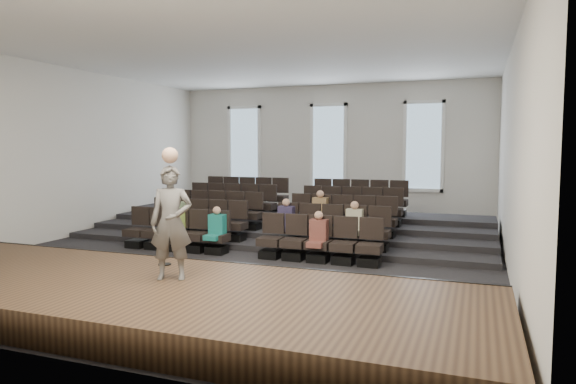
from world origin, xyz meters
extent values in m
plane|color=black|center=(0.00, 0.00, 0.00)|extent=(14.00, 14.00, 0.00)
cube|color=white|center=(0.00, 0.00, 5.01)|extent=(12.00, 14.00, 0.02)
cube|color=silver|center=(0.00, 7.02, 2.50)|extent=(12.00, 0.04, 5.00)
cube|color=silver|center=(0.00, -7.02, 2.50)|extent=(12.00, 0.04, 5.00)
cube|color=silver|center=(-6.02, 0.00, 2.50)|extent=(0.04, 14.00, 5.00)
cube|color=silver|center=(6.02, 0.00, 2.50)|extent=(0.04, 14.00, 5.00)
cube|color=#48321F|center=(0.00, -5.10, 0.25)|extent=(11.80, 3.60, 0.50)
cube|color=black|center=(0.00, -3.33, 0.25)|extent=(11.80, 0.06, 0.52)
cube|color=black|center=(0.00, 2.33, 0.07)|extent=(11.80, 4.80, 0.15)
cube|color=black|center=(0.00, 2.85, 0.15)|extent=(11.80, 3.75, 0.30)
cube|color=black|center=(0.00, 3.38, 0.22)|extent=(11.80, 2.70, 0.45)
cube|color=black|center=(0.00, 3.90, 0.30)|extent=(11.80, 1.65, 0.60)
cube|color=black|center=(-3.13, -0.60, 0.10)|extent=(0.47, 0.43, 0.20)
cube|color=black|center=(-3.13, -0.60, 0.41)|extent=(0.55, 0.50, 0.19)
cube|color=black|center=(-3.13, -0.39, 0.82)|extent=(0.55, 0.08, 0.50)
cube|color=black|center=(-2.53, -0.60, 0.10)|extent=(0.47, 0.43, 0.20)
cube|color=black|center=(-2.53, -0.60, 0.41)|extent=(0.55, 0.50, 0.19)
cube|color=black|center=(-2.53, -0.39, 0.82)|extent=(0.55, 0.08, 0.50)
cube|color=black|center=(-1.93, -0.60, 0.10)|extent=(0.47, 0.43, 0.20)
cube|color=black|center=(-1.93, -0.60, 0.41)|extent=(0.55, 0.50, 0.19)
cube|color=black|center=(-1.93, -0.39, 0.82)|extent=(0.55, 0.08, 0.50)
cube|color=black|center=(-1.33, -0.60, 0.10)|extent=(0.47, 0.43, 0.20)
cube|color=black|center=(-1.33, -0.60, 0.41)|extent=(0.55, 0.50, 0.19)
cube|color=black|center=(-1.33, -0.39, 0.82)|extent=(0.55, 0.08, 0.50)
cube|color=black|center=(-0.73, -0.60, 0.10)|extent=(0.47, 0.43, 0.20)
cube|color=black|center=(-0.73, -0.60, 0.41)|extent=(0.55, 0.50, 0.19)
cube|color=black|center=(-0.73, -0.39, 0.82)|extent=(0.55, 0.08, 0.50)
cube|color=black|center=(0.73, -0.60, 0.10)|extent=(0.47, 0.43, 0.20)
cube|color=black|center=(0.73, -0.60, 0.41)|extent=(0.55, 0.50, 0.19)
cube|color=black|center=(0.73, -0.39, 0.82)|extent=(0.55, 0.08, 0.50)
cube|color=black|center=(1.33, -0.60, 0.10)|extent=(0.47, 0.43, 0.20)
cube|color=black|center=(1.33, -0.60, 0.41)|extent=(0.55, 0.50, 0.19)
cube|color=black|center=(1.33, -0.39, 0.82)|extent=(0.55, 0.08, 0.50)
cube|color=black|center=(1.93, -0.60, 0.10)|extent=(0.47, 0.43, 0.20)
cube|color=black|center=(1.93, -0.60, 0.41)|extent=(0.55, 0.50, 0.19)
cube|color=black|center=(1.93, -0.39, 0.82)|extent=(0.55, 0.08, 0.50)
cube|color=black|center=(2.53, -0.60, 0.10)|extent=(0.47, 0.43, 0.20)
cube|color=black|center=(2.53, -0.60, 0.41)|extent=(0.55, 0.50, 0.19)
cube|color=black|center=(2.53, -0.39, 0.82)|extent=(0.55, 0.08, 0.50)
cube|color=black|center=(3.13, -0.60, 0.10)|extent=(0.47, 0.43, 0.20)
cube|color=black|center=(3.13, -0.60, 0.41)|extent=(0.55, 0.50, 0.19)
cube|color=black|center=(3.13, -0.39, 0.82)|extent=(0.55, 0.08, 0.50)
cube|color=black|center=(-3.13, 0.45, 0.25)|extent=(0.47, 0.43, 0.20)
cube|color=black|center=(-3.13, 0.45, 0.56)|extent=(0.55, 0.50, 0.19)
cube|color=black|center=(-3.13, 0.66, 0.97)|extent=(0.55, 0.08, 0.50)
cube|color=black|center=(-2.53, 0.45, 0.25)|extent=(0.47, 0.43, 0.20)
cube|color=black|center=(-2.53, 0.45, 0.56)|extent=(0.55, 0.50, 0.19)
cube|color=black|center=(-2.53, 0.66, 0.97)|extent=(0.55, 0.08, 0.50)
cube|color=black|center=(-1.93, 0.45, 0.25)|extent=(0.47, 0.43, 0.20)
cube|color=black|center=(-1.93, 0.45, 0.56)|extent=(0.55, 0.50, 0.19)
cube|color=black|center=(-1.93, 0.66, 0.97)|extent=(0.55, 0.08, 0.50)
cube|color=black|center=(-1.33, 0.45, 0.25)|extent=(0.47, 0.43, 0.20)
cube|color=black|center=(-1.33, 0.45, 0.56)|extent=(0.55, 0.50, 0.19)
cube|color=black|center=(-1.33, 0.66, 0.97)|extent=(0.55, 0.08, 0.50)
cube|color=black|center=(-0.73, 0.45, 0.25)|extent=(0.47, 0.43, 0.20)
cube|color=black|center=(-0.73, 0.45, 0.56)|extent=(0.55, 0.50, 0.19)
cube|color=black|center=(-0.73, 0.66, 0.97)|extent=(0.55, 0.08, 0.50)
cube|color=black|center=(0.73, 0.45, 0.25)|extent=(0.47, 0.43, 0.20)
cube|color=black|center=(0.73, 0.45, 0.56)|extent=(0.55, 0.50, 0.19)
cube|color=black|center=(0.73, 0.66, 0.97)|extent=(0.55, 0.08, 0.50)
cube|color=black|center=(1.33, 0.45, 0.25)|extent=(0.47, 0.43, 0.20)
cube|color=black|center=(1.33, 0.45, 0.56)|extent=(0.55, 0.50, 0.19)
cube|color=black|center=(1.33, 0.66, 0.97)|extent=(0.55, 0.08, 0.50)
cube|color=black|center=(1.93, 0.45, 0.25)|extent=(0.47, 0.43, 0.20)
cube|color=black|center=(1.93, 0.45, 0.56)|extent=(0.55, 0.50, 0.19)
cube|color=black|center=(1.93, 0.66, 0.97)|extent=(0.55, 0.08, 0.50)
cube|color=black|center=(2.53, 0.45, 0.25)|extent=(0.47, 0.43, 0.20)
cube|color=black|center=(2.53, 0.45, 0.56)|extent=(0.55, 0.50, 0.19)
cube|color=black|center=(2.53, 0.66, 0.97)|extent=(0.55, 0.08, 0.50)
cube|color=black|center=(3.13, 0.45, 0.25)|extent=(0.47, 0.43, 0.20)
cube|color=black|center=(3.13, 0.45, 0.56)|extent=(0.55, 0.50, 0.19)
cube|color=black|center=(3.13, 0.66, 0.97)|extent=(0.55, 0.08, 0.50)
cube|color=black|center=(-3.13, 1.50, 0.40)|extent=(0.47, 0.42, 0.20)
cube|color=black|center=(-3.13, 1.50, 0.71)|extent=(0.55, 0.50, 0.19)
cube|color=black|center=(-3.13, 1.71, 1.12)|extent=(0.55, 0.08, 0.50)
cube|color=black|center=(-2.53, 1.50, 0.40)|extent=(0.47, 0.42, 0.20)
cube|color=black|center=(-2.53, 1.50, 0.71)|extent=(0.55, 0.50, 0.19)
cube|color=black|center=(-2.53, 1.71, 1.12)|extent=(0.55, 0.08, 0.50)
cube|color=black|center=(-1.93, 1.50, 0.40)|extent=(0.47, 0.42, 0.20)
cube|color=black|center=(-1.93, 1.50, 0.71)|extent=(0.55, 0.50, 0.19)
cube|color=black|center=(-1.93, 1.71, 1.12)|extent=(0.55, 0.08, 0.50)
cube|color=black|center=(-1.33, 1.50, 0.40)|extent=(0.47, 0.42, 0.20)
cube|color=black|center=(-1.33, 1.50, 0.71)|extent=(0.55, 0.50, 0.19)
cube|color=black|center=(-1.33, 1.71, 1.12)|extent=(0.55, 0.08, 0.50)
cube|color=black|center=(-0.73, 1.50, 0.40)|extent=(0.47, 0.42, 0.20)
cube|color=black|center=(-0.73, 1.50, 0.71)|extent=(0.55, 0.50, 0.19)
cube|color=black|center=(-0.73, 1.71, 1.12)|extent=(0.55, 0.08, 0.50)
cube|color=black|center=(0.73, 1.50, 0.40)|extent=(0.47, 0.42, 0.20)
cube|color=black|center=(0.73, 1.50, 0.71)|extent=(0.55, 0.50, 0.19)
cube|color=black|center=(0.73, 1.71, 1.12)|extent=(0.55, 0.08, 0.50)
cube|color=black|center=(1.33, 1.50, 0.40)|extent=(0.47, 0.42, 0.20)
cube|color=black|center=(1.33, 1.50, 0.71)|extent=(0.55, 0.50, 0.19)
cube|color=black|center=(1.33, 1.71, 1.12)|extent=(0.55, 0.08, 0.50)
cube|color=black|center=(1.93, 1.50, 0.40)|extent=(0.47, 0.42, 0.20)
cube|color=black|center=(1.93, 1.50, 0.71)|extent=(0.55, 0.50, 0.19)
cube|color=black|center=(1.93, 1.71, 1.12)|extent=(0.55, 0.08, 0.50)
cube|color=black|center=(2.53, 1.50, 0.40)|extent=(0.47, 0.42, 0.20)
cube|color=black|center=(2.53, 1.50, 0.71)|extent=(0.55, 0.50, 0.19)
cube|color=black|center=(2.53, 1.71, 1.12)|extent=(0.55, 0.08, 0.50)
cube|color=black|center=(3.13, 1.50, 0.40)|extent=(0.47, 0.42, 0.20)
cube|color=black|center=(3.13, 1.50, 0.71)|extent=(0.55, 0.50, 0.19)
cube|color=black|center=(3.13, 1.71, 1.12)|extent=(0.55, 0.08, 0.50)
cube|color=black|center=(-3.13, 2.55, 0.55)|extent=(0.47, 0.42, 0.20)
cube|color=black|center=(-3.13, 2.55, 0.86)|extent=(0.55, 0.50, 0.19)
cube|color=black|center=(-3.13, 2.76, 1.27)|extent=(0.55, 0.08, 0.50)
cube|color=black|center=(-2.53, 2.55, 0.55)|extent=(0.47, 0.42, 0.20)
cube|color=black|center=(-2.53, 2.55, 0.86)|extent=(0.55, 0.50, 0.19)
cube|color=black|center=(-2.53, 2.76, 1.27)|extent=(0.55, 0.08, 0.50)
cube|color=black|center=(-1.93, 2.55, 0.55)|extent=(0.47, 0.42, 0.20)
cube|color=black|center=(-1.93, 2.55, 0.86)|extent=(0.55, 0.50, 0.19)
cube|color=black|center=(-1.93, 2.76, 1.27)|extent=(0.55, 0.08, 0.50)
cube|color=black|center=(-1.33, 2.55, 0.55)|extent=(0.47, 0.42, 0.20)
cube|color=black|center=(-1.33, 2.55, 0.86)|extent=(0.55, 0.50, 0.19)
cube|color=black|center=(-1.33, 2.76, 1.27)|extent=(0.55, 0.08, 0.50)
cube|color=black|center=(-0.73, 2.55, 0.55)|extent=(0.47, 0.42, 0.20)
cube|color=black|center=(-0.73, 2.55, 0.86)|extent=(0.55, 0.50, 0.19)
cube|color=black|center=(-0.73, 2.76, 1.27)|extent=(0.55, 0.08, 0.50)
cube|color=black|center=(0.73, 2.55, 0.55)|extent=(0.47, 0.42, 0.20)
cube|color=black|center=(0.73, 2.55, 0.86)|extent=(0.55, 0.50, 0.19)
cube|color=black|center=(0.73, 2.76, 1.27)|extent=(0.55, 0.08, 0.50)
cube|color=black|center=(1.33, 2.55, 0.55)|extent=(0.47, 0.42, 0.20)
cube|color=black|center=(1.33, 2.55, 0.86)|extent=(0.55, 0.50, 0.19)
cube|color=black|center=(1.33, 2.76, 1.27)|extent=(0.55, 0.08, 0.50)
cube|color=black|center=(1.93, 2.55, 0.55)|extent=(0.47, 0.42, 0.20)
cube|color=black|center=(1.93, 2.55, 0.86)|extent=(0.55, 0.50, 0.19)
cube|color=black|center=(1.93, 2.76, 1.27)|extent=(0.55, 0.08, 0.50)
cube|color=black|center=(2.53, 2.55, 0.55)|extent=(0.47, 0.42, 0.20)
cube|color=black|center=(2.53, 2.55, 0.86)|extent=(0.55, 0.50, 0.19)
cube|color=black|center=(2.53, 2.76, 1.27)|extent=(0.55, 0.08, 0.50)
cube|color=black|center=(3.13, 2.55, 0.55)|extent=(0.47, 0.42, 0.20)
cube|color=black|center=(3.13, 2.55, 0.86)|extent=(0.55, 0.50, 0.19)
cube|color=black|center=(3.13, 2.76, 1.27)|extent=(0.55, 0.08, 0.50)
cube|color=black|center=(-3.13, 3.60, 0.70)|extent=(0.47, 0.42, 0.20)
cube|color=black|center=(-3.13, 3.60, 1.01)|extent=(0.55, 0.50, 0.19)
cube|color=black|center=(-3.13, 3.81, 1.42)|extent=(0.55, 0.08, 0.50)
cube|color=black|center=(-2.53, 3.60, 0.70)|extent=(0.47, 0.42, 0.20)
cube|color=black|center=(-2.53, 3.60, 1.01)|extent=(0.55, 0.50, 0.19)
cube|color=black|center=(-2.53, 3.81, 1.42)|extent=(0.55, 0.08, 0.50)
cube|color=black|center=(-1.93, 3.60, 0.70)|extent=(0.47, 0.42, 0.20)
cube|color=black|center=(-1.93, 3.60, 1.01)|extent=(0.55, 0.50, 0.19)
cube|color=black|center=(-1.93, 3.81, 1.42)|extent=(0.55, 0.08, 0.50)
cube|color=black|center=(-1.33, 3.60, 0.70)|extent=(0.47, 0.42, 0.20)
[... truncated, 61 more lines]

